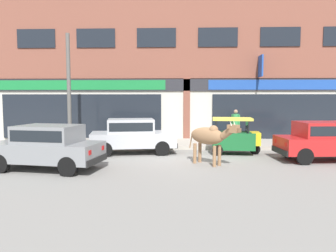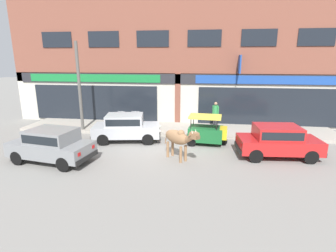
{
  "view_description": "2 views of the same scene",
  "coord_description": "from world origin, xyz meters",
  "px_view_note": "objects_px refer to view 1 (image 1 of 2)",
  "views": [
    {
      "loc": [
        -0.31,
        -12.53,
        2.32
      ],
      "look_at": [
        -0.85,
        1.0,
        1.18
      ],
      "focal_mm": 35.0,
      "sensor_mm": 36.0,
      "label": 1
    },
    {
      "loc": [
        1.75,
        -11.99,
        4.36
      ],
      "look_at": [
        -0.06,
        1.0,
        0.96
      ],
      "focal_mm": 28.0,
      "sensor_mm": 36.0,
      "label": 2
    }
  ],
  "objects_px": {
    "car_0": "(326,139)",
    "utility_pole": "(69,90)",
    "cow": "(209,136)",
    "motorcycle_1": "(136,134)",
    "car_1": "(47,145)",
    "auto_rickshaw": "(235,138)",
    "pedestrian": "(236,122)",
    "car_3": "(132,134)",
    "motorcycle_0": "(113,134)"
  },
  "relations": [
    {
      "from": "pedestrian",
      "to": "utility_pole",
      "type": "distance_m",
      "value": 8.28
    },
    {
      "from": "cow",
      "to": "car_0",
      "type": "distance_m",
      "value": 4.49
    },
    {
      "from": "car_0",
      "to": "auto_rickshaw",
      "type": "relative_size",
      "value": 1.82
    },
    {
      "from": "car_1",
      "to": "motorcycle_1",
      "type": "bearing_deg",
      "value": 69.79
    },
    {
      "from": "cow",
      "to": "motorcycle_1",
      "type": "relative_size",
      "value": 0.95
    },
    {
      "from": "motorcycle_1",
      "to": "cow",
      "type": "bearing_deg",
      "value": -55.43
    },
    {
      "from": "utility_pole",
      "to": "motorcycle_1",
      "type": "bearing_deg",
      "value": 19.65
    },
    {
      "from": "car_0",
      "to": "motorcycle_1",
      "type": "bearing_deg",
      "value": 153.69
    },
    {
      "from": "car_1",
      "to": "motorcycle_1",
      "type": "height_order",
      "value": "car_1"
    },
    {
      "from": "auto_rickshaw",
      "to": "motorcycle_1",
      "type": "xyz_separation_m",
      "value": [
        -4.52,
        2.37,
        -0.11
      ]
    },
    {
      "from": "motorcycle_1",
      "to": "car_1",
      "type": "bearing_deg",
      "value": -110.21
    },
    {
      "from": "cow",
      "to": "utility_pole",
      "type": "distance_m",
      "value": 7.39
    },
    {
      "from": "car_1",
      "to": "utility_pole",
      "type": "height_order",
      "value": "utility_pole"
    },
    {
      "from": "pedestrian",
      "to": "utility_pole",
      "type": "bearing_deg",
      "value": -168.54
    },
    {
      "from": "car_0",
      "to": "utility_pole",
      "type": "bearing_deg",
      "value": 165.53
    },
    {
      "from": "auto_rickshaw",
      "to": "motorcycle_1",
      "type": "bearing_deg",
      "value": 152.31
    },
    {
      "from": "utility_pole",
      "to": "cow",
      "type": "bearing_deg",
      "value": -30.64
    },
    {
      "from": "auto_rickshaw",
      "to": "pedestrian",
      "type": "bearing_deg",
      "value": 80.22
    },
    {
      "from": "car_3",
      "to": "cow",
      "type": "bearing_deg",
      "value": -37.21
    },
    {
      "from": "car_0",
      "to": "motorcycle_1",
      "type": "xyz_separation_m",
      "value": [
        -7.64,
        3.78,
        -0.26
      ]
    },
    {
      "from": "pedestrian",
      "to": "motorcycle_1",
      "type": "bearing_deg",
      "value": -173.57
    },
    {
      "from": "cow",
      "to": "car_0",
      "type": "height_order",
      "value": "cow"
    },
    {
      "from": "utility_pole",
      "to": "auto_rickshaw",
      "type": "bearing_deg",
      "value": -10.06
    },
    {
      "from": "cow",
      "to": "auto_rickshaw",
      "type": "height_order",
      "value": "cow"
    },
    {
      "from": "car_1",
      "to": "auto_rickshaw",
      "type": "distance_m",
      "value": 7.4
    },
    {
      "from": "motorcycle_1",
      "to": "pedestrian",
      "type": "distance_m",
      "value": 5.09
    },
    {
      "from": "car_0",
      "to": "car_1",
      "type": "xyz_separation_m",
      "value": [
        -9.73,
        -1.91,
        0.0
      ]
    },
    {
      "from": "car_1",
      "to": "auto_rickshaw",
      "type": "xyz_separation_m",
      "value": [
        6.61,
        3.32,
        -0.15
      ]
    },
    {
      "from": "cow",
      "to": "car_0",
      "type": "relative_size",
      "value": 0.47
    },
    {
      "from": "car_3",
      "to": "motorcycle_1",
      "type": "relative_size",
      "value": 2.09
    },
    {
      "from": "car_1",
      "to": "pedestrian",
      "type": "bearing_deg",
      "value": 41.3
    },
    {
      "from": "car_1",
      "to": "motorcycle_0",
      "type": "relative_size",
      "value": 2.12
    },
    {
      "from": "car_1",
      "to": "auto_rickshaw",
      "type": "height_order",
      "value": "auto_rickshaw"
    },
    {
      "from": "car_0",
      "to": "car_3",
      "type": "height_order",
      "value": "same"
    },
    {
      "from": "car_3",
      "to": "car_1",
      "type": "bearing_deg",
      "value": -124.92
    },
    {
      "from": "auto_rickshaw",
      "to": "pedestrian",
      "type": "relative_size",
      "value": 1.27
    },
    {
      "from": "car_3",
      "to": "motorcycle_0",
      "type": "xyz_separation_m",
      "value": [
        -1.3,
        2.25,
        -0.26
      ]
    },
    {
      "from": "car_0",
      "to": "utility_pole",
      "type": "height_order",
      "value": "utility_pole"
    },
    {
      "from": "car_1",
      "to": "car_3",
      "type": "distance_m",
      "value": 4.01
    },
    {
      "from": "car_1",
      "to": "utility_pole",
      "type": "relative_size",
      "value": 0.74
    },
    {
      "from": "auto_rickshaw",
      "to": "motorcycle_0",
      "type": "distance_m",
      "value": 6.04
    },
    {
      "from": "cow",
      "to": "motorcycle_0",
      "type": "distance_m",
      "value": 6.31
    },
    {
      "from": "car_1",
      "to": "auto_rickshaw",
      "type": "relative_size",
      "value": 1.85
    },
    {
      "from": "auto_rickshaw",
      "to": "utility_pole",
      "type": "xyz_separation_m",
      "value": [
        -7.46,
        1.32,
        2.07
      ]
    },
    {
      "from": "cow",
      "to": "pedestrian",
      "type": "relative_size",
      "value": 1.08
    },
    {
      "from": "car_1",
      "to": "pedestrian",
      "type": "xyz_separation_m",
      "value": [
        7.12,
        6.26,
        0.33
      ]
    },
    {
      "from": "cow",
      "to": "motorcycle_1",
      "type": "xyz_separation_m",
      "value": [
        -3.25,
        4.71,
        -0.46
      ]
    },
    {
      "from": "cow",
      "to": "motorcycle_1",
      "type": "distance_m",
      "value": 5.74
    },
    {
      "from": "cow",
      "to": "car_3",
      "type": "distance_m",
      "value": 3.83
    },
    {
      "from": "car_3",
      "to": "pedestrian",
      "type": "bearing_deg",
      "value": 31.59
    }
  ]
}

